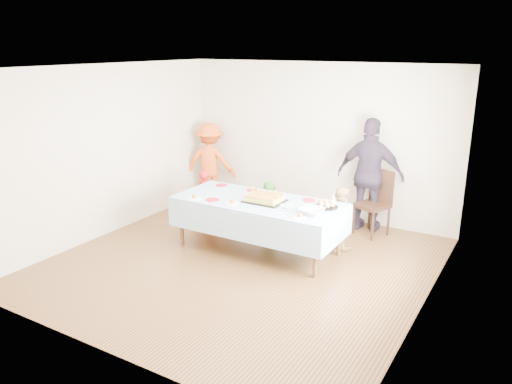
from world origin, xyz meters
TOP-DOWN VIEW (x-y plane):
  - ground at (0.00, 0.00)m, footprint 5.00×5.00m
  - room_walls at (0.05, 0.00)m, footprint 5.04×5.04m
  - party_table at (-0.03, 0.53)m, footprint 2.50×1.10m
  - birthday_cake at (0.08, 0.53)m, footprint 0.57×0.44m
  - rolls_tray at (0.96, 0.74)m, footprint 0.33×0.33m
  - punch_bowl at (0.90, 0.37)m, footprint 0.34×0.34m
  - party_hat at (0.98, 0.93)m, footprint 0.09×0.09m
  - fork_pile at (0.51, 0.38)m, footprint 0.24×0.18m
  - plate_red_far_a at (-0.95, 0.91)m, footprint 0.19×0.19m
  - plate_red_far_b at (-0.38, 0.93)m, footprint 0.18×0.18m
  - plate_red_far_c at (0.02, 0.92)m, footprint 0.19×0.19m
  - plate_red_far_d at (0.61, 0.91)m, footprint 0.19×0.19m
  - plate_red_near at (-0.62, 0.20)m, footprint 0.20×0.20m
  - plate_white_left at (-0.89, 0.13)m, footprint 0.23×0.23m
  - plate_white_mid at (-0.28, 0.20)m, footprint 0.21×0.21m
  - plate_white_right at (0.81, 0.17)m, footprint 0.20×0.20m
  - dining_chair at (1.25, 2.09)m, footprint 0.60×0.60m
  - toddler_left at (-1.56, 1.27)m, footprint 0.35×0.27m
  - toddler_mid at (-0.38, 1.49)m, footprint 0.44×0.34m
  - toddler_right at (0.97, 1.27)m, footprint 0.56×0.50m
  - adult_left at (-2.10, 2.20)m, footprint 1.12×0.84m
  - adult_right at (1.09, 2.20)m, footprint 1.11×0.50m

SIDE VIEW (x-z plane):
  - ground at x=0.00m, z-range 0.00..0.00m
  - toddler_mid at x=-0.38m, z-range 0.00..0.79m
  - toddler_left at x=-1.56m, z-range 0.00..0.87m
  - toddler_right at x=0.97m, z-range 0.00..0.95m
  - dining_chair at x=1.25m, z-range 0.06..1.12m
  - party_table at x=-0.03m, z-range 0.33..1.11m
  - adult_left at x=-2.10m, z-range 0.00..1.53m
  - plate_red_far_a at x=-0.95m, z-range 0.78..0.79m
  - plate_red_far_b at x=-0.38m, z-range 0.78..0.79m
  - plate_red_far_c at x=0.02m, z-range 0.78..0.79m
  - plate_red_far_d at x=0.61m, z-range 0.78..0.79m
  - plate_red_near at x=-0.62m, z-range 0.78..0.79m
  - plate_white_left at x=-0.89m, z-range 0.78..0.79m
  - plate_white_mid at x=-0.28m, z-range 0.78..0.79m
  - plate_white_right at x=0.81m, z-range 0.78..0.79m
  - fork_pile at x=0.51m, z-range 0.78..0.85m
  - rolls_tray at x=0.96m, z-range 0.77..0.87m
  - punch_bowl at x=0.90m, z-range 0.78..0.86m
  - birthday_cake at x=0.08m, z-range 0.78..0.88m
  - party_hat at x=0.98m, z-range 0.78..0.94m
  - adult_right at x=1.09m, z-range 0.00..1.87m
  - room_walls at x=0.05m, z-range 0.41..3.13m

